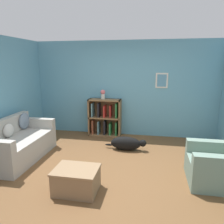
% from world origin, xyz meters
% --- Properties ---
extents(ground_plane, '(14.00, 14.00, 0.00)m').
position_xyz_m(ground_plane, '(0.00, 0.00, 0.00)').
color(ground_plane, brown).
extents(wall_back, '(5.60, 0.13, 2.60)m').
position_xyz_m(wall_back, '(0.00, 2.25, 1.30)').
color(wall_back, '#609EB7').
rests_on(wall_back, ground_plane).
extents(couch, '(0.85, 1.72, 0.86)m').
position_xyz_m(couch, '(-2.00, 0.15, 0.33)').
color(couch, '#ADA89E').
rests_on(couch, ground_plane).
extents(bookshelf, '(0.90, 0.34, 1.03)m').
position_xyz_m(bookshelf, '(-0.51, 2.03, 0.49)').
color(bookshelf, olive).
rests_on(bookshelf, ground_plane).
extents(recliner_chair, '(0.90, 0.87, 1.00)m').
position_xyz_m(recliner_chair, '(1.95, -0.10, 0.35)').
color(recliner_chair, gray).
rests_on(recliner_chair, ground_plane).
extents(coffee_table, '(0.69, 0.53, 0.39)m').
position_xyz_m(coffee_table, '(-0.35, -0.79, 0.21)').
color(coffee_table, '#846647').
rests_on(coffee_table, ground_plane).
extents(dog, '(0.98, 0.29, 0.32)m').
position_xyz_m(dog, '(0.23, 1.05, 0.16)').
color(dog, black).
rests_on(dog, ground_plane).
extents(vase, '(0.13, 0.13, 0.26)m').
position_xyz_m(vase, '(-0.56, 2.01, 1.18)').
color(vase, silver).
rests_on(vase, bookshelf).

